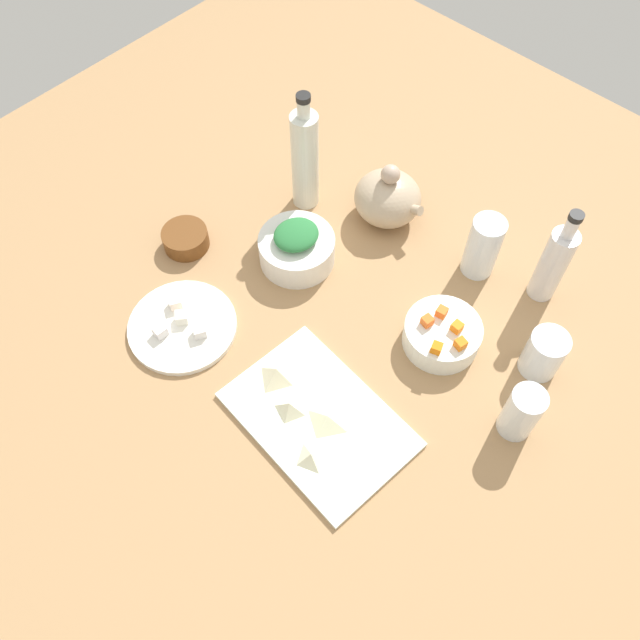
{
  "coord_description": "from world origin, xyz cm",
  "views": [
    {
      "loc": [
        43.43,
        -46.71,
        109.49
      ],
      "look_at": [
        0.0,
        0.0,
        8.0
      ],
      "focal_mm": 37.3,
      "sensor_mm": 36.0,
      "label": 1
    }
  ],
  "objects_px": {
    "bowl_carrots": "(442,335)",
    "drinking_glass_2": "(522,412)",
    "drinking_glass_0": "(544,354)",
    "drinking_glass_1": "(483,247)",
    "bowl_greens": "(297,250)",
    "bottle_0": "(305,159)",
    "bowl_small_side": "(186,239)",
    "bottle_1": "(554,263)",
    "teapot": "(388,198)",
    "cutting_board": "(319,419)",
    "plate_tofu": "(183,326)"
  },
  "relations": [
    {
      "from": "bowl_greens",
      "to": "bottle_0",
      "type": "distance_m",
      "value": 0.18
    },
    {
      "from": "bowl_small_side",
      "to": "teapot",
      "type": "relative_size",
      "value": 0.6
    },
    {
      "from": "bowl_carrots",
      "to": "drinking_glass_2",
      "type": "relative_size",
      "value": 1.24
    },
    {
      "from": "bottle_1",
      "to": "drinking_glass_2",
      "type": "bearing_deg",
      "value": -65.74
    },
    {
      "from": "bottle_1",
      "to": "drinking_glass_1",
      "type": "bearing_deg",
      "value": -163.06
    },
    {
      "from": "plate_tofu",
      "to": "bowl_small_side",
      "type": "xyz_separation_m",
      "value": [
        -0.15,
        0.14,
        0.01
      ]
    },
    {
      "from": "plate_tofu",
      "to": "bowl_carrots",
      "type": "relative_size",
      "value": 1.44
    },
    {
      "from": "bowl_small_side",
      "to": "bottle_0",
      "type": "xyz_separation_m",
      "value": [
        0.09,
        0.25,
        0.1
      ]
    },
    {
      "from": "bowl_greens",
      "to": "bottle_1",
      "type": "bearing_deg",
      "value": 33.49
    },
    {
      "from": "bowl_carrots",
      "to": "bottle_1",
      "type": "height_order",
      "value": "bottle_1"
    },
    {
      "from": "cutting_board",
      "to": "bowl_small_side",
      "type": "relative_size",
      "value": 3.39
    },
    {
      "from": "bowl_small_side",
      "to": "teapot",
      "type": "distance_m",
      "value": 0.42
    },
    {
      "from": "bowl_small_side",
      "to": "bowl_carrots",
      "type": "bearing_deg",
      "value": 18.02
    },
    {
      "from": "drinking_glass_0",
      "to": "drinking_glass_1",
      "type": "distance_m",
      "value": 0.24
    },
    {
      "from": "bowl_greens",
      "to": "drinking_glass_2",
      "type": "height_order",
      "value": "drinking_glass_2"
    },
    {
      "from": "cutting_board",
      "to": "teapot",
      "type": "distance_m",
      "value": 0.49
    },
    {
      "from": "bottle_1",
      "to": "drinking_glass_1",
      "type": "distance_m",
      "value": 0.13
    },
    {
      "from": "plate_tofu",
      "to": "drinking_glass_0",
      "type": "relative_size",
      "value": 2.14
    },
    {
      "from": "bowl_carrots",
      "to": "drinking_glass_1",
      "type": "xyz_separation_m",
      "value": [
        -0.05,
        0.19,
        0.04
      ]
    },
    {
      "from": "bowl_greens",
      "to": "bowl_small_side",
      "type": "relative_size",
      "value": 1.63
    },
    {
      "from": "plate_tofu",
      "to": "bottle_0",
      "type": "distance_m",
      "value": 0.41
    },
    {
      "from": "drinking_glass_0",
      "to": "drinking_glass_2",
      "type": "xyz_separation_m",
      "value": [
        0.04,
        -0.13,
        0.01
      ]
    },
    {
      "from": "bowl_carrots",
      "to": "teapot",
      "type": "relative_size",
      "value": 0.91
    },
    {
      "from": "bottle_1",
      "to": "drinking_glass_0",
      "type": "xyz_separation_m",
      "value": [
        0.09,
        -0.15,
        -0.04
      ]
    },
    {
      "from": "drinking_glass_2",
      "to": "bowl_small_side",
      "type": "bearing_deg",
      "value": -170.43
    },
    {
      "from": "bowl_greens",
      "to": "teapot",
      "type": "relative_size",
      "value": 0.97
    },
    {
      "from": "plate_tofu",
      "to": "drinking_glass_1",
      "type": "xyz_separation_m",
      "value": [
        0.32,
        0.49,
        0.06
      ]
    },
    {
      "from": "bowl_small_side",
      "to": "bottle_0",
      "type": "relative_size",
      "value": 0.34
    },
    {
      "from": "drinking_glass_0",
      "to": "bowl_greens",
      "type": "bearing_deg",
      "value": -166.24
    },
    {
      "from": "drinking_glass_0",
      "to": "bowl_small_side",
      "type": "bearing_deg",
      "value": -160.04
    },
    {
      "from": "cutting_board",
      "to": "bottle_0",
      "type": "height_order",
      "value": "bottle_0"
    },
    {
      "from": "bowl_greens",
      "to": "drinking_glass_2",
      "type": "bearing_deg",
      "value": -0.73
    },
    {
      "from": "teapot",
      "to": "drinking_glass_2",
      "type": "xyz_separation_m",
      "value": [
        0.47,
        -0.22,
        0.0
      ]
    },
    {
      "from": "drinking_glass_0",
      "to": "bottle_1",
      "type": "bearing_deg",
      "value": 120.98
    },
    {
      "from": "cutting_board",
      "to": "teapot",
      "type": "bearing_deg",
      "value": 116.15
    },
    {
      "from": "teapot",
      "to": "plate_tofu",
      "type": "bearing_deg",
      "value": -102.01
    },
    {
      "from": "bowl_carrots",
      "to": "drinking_glass_2",
      "type": "height_order",
      "value": "drinking_glass_2"
    },
    {
      "from": "bowl_carrots",
      "to": "bottle_0",
      "type": "xyz_separation_m",
      "value": [
        -0.42,
        0.09,
        0.09
      ]
    },
    {
      "from": "plate_tofu",
      "to": "bottle_1",
      "type": "height_order",
      "value": "bottle_1"
    },
    {
      "from": "drinking_glass_2",
      "to": "drinking_glass_1",
      "type": "bearing_deg",
      "value": 136.54
    },
    {
      "from": "teapot",
      "to": "bottle_0",
      "type": "bearing_deg",
      "value": -151.6
    },
    {
      "from": "teapot",
      "to": "bottle_0",
      "type": "xyz_separation_m",
      "value": [
        -0.15,
        -0.08,
        0.06
      ]
    },
    {
      "from": "drinking_glass_0",
      "to": "bottle_0",
      "type": "bearing_deg",
      "value": 179.28
    },
    {
      "from": "bowl_carrots",
      "to": "drinking_glass_1",
      "type": "relative_size",
      "value": 1.05
    },
    {
      "from": "bowl_greens",
      "to": "drinking_glass_1",
      "type": "bearing_deg",
      "value": 39.43
    },
    {
      "from": "bowl_greens",
      "to": "teapot",
      "type": "bearing_deg",
      "value": 74.96
    },
    {
      "from": "bottle_0",
      "to": "drinking_glass_0",
      "type": "distance_m",
      "value": 0.59
    },
    {
      "from": "bowl_greens",
      "to": "bowl_carrots",
      "type": "height_order",
      "value": "bowl_greens"
    },
    {
      "from": "plate_tofu",
      "to": "cutting_board",
      "type": "bearing_deg",
      "value": 6.65
    },
    {
      "from": "bowl_small_side",
      "to": "drinking_glass_0",
      "type": "distance_m",
      "value": 0.72
    }
  ]
}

